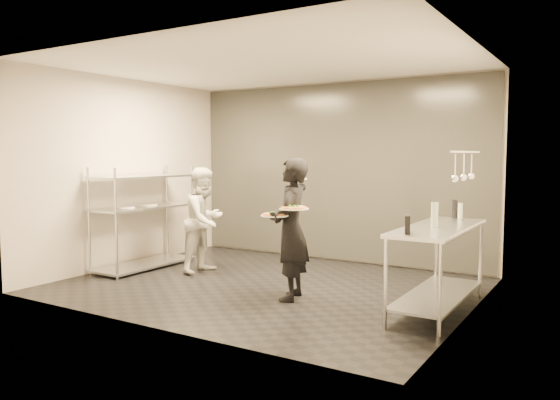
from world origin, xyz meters
The scene contains 13 objects.
room_shell centered at (0.00, 1.18, 1.40)m, with size 5.00×4.00×2.80m.
pass_rack centered at (-2.15, 0.00, 0.77)m, with size 0.60×1.60×1.50m.
prep_counter centered at (2.18, 0.00, 0.63)m, with size 0.60×1.80×0.92m.
utensil_rail centered at (2.43, 0.00, 1.55)m, with size 0.07×1.20×0.31m.
waiter centered at (0.60, -0.39, 0.82)m, with size 0.60×0.39×1.63m, color black.
chef centered at (-1.20, 0.24, 0.74)m, with size 0.72×0.56×1.49m, color silver.
pizza_plate_near centered at (0.52, -0.63, 1.00)m, with size 0.31×0.31×0.05m.
pizza_plate_far centered at (0.74, -0.56, 1.08)m, with size 0.33×0.33×0.05m.
salad_plate centered at (0.49, -0.08, 1.40)m, with size 0.26×0.26×0.07m.
pos_monitor centered at (2.06, -0.66, 1.01)m, with size 0.05×0.25×0.18m, color black.
bottle_green centered at (2.17, -0.12, 1.05)m, with size 0.07×0.07×0.26m, color #94A194.
bottle_clear centered at (2.21, 0.80, 1.01)m, with size 0.06×0.06×0.18m, color #94A194.
bottle_dark centered at (2.14, 0.80, 1.03)m, with size 0.06×0.06×0.22m, color black.
Camera 1 is at (3.75, -5.75, 1.68)m, focal length 35.00 mm.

